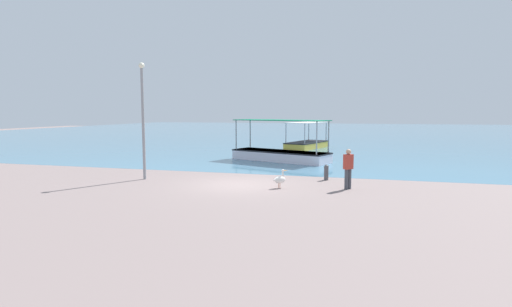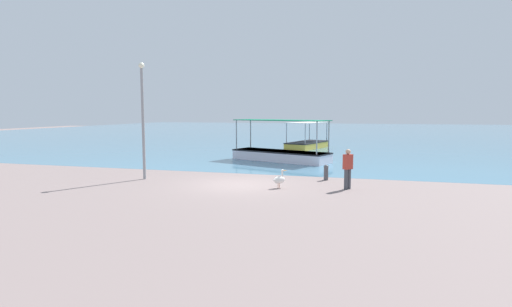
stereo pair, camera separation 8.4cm
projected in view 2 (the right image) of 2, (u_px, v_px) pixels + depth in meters
The scene contains 8 objects.
ground at pixel (239, 184), 17.86m from camera, with size 120.00×120.00×0.00m, color gray.
harbor_water at pixel (331, 132), 63.87m from camera, with size 110.00×90.00×0.00m, color teal.
fishing_boat_far_left at pixel (280, 153), 26.33m from camera, with size 6.93×4.12×2.70m.
fishing_boat_near_right at pixel (307, 143), 35.23m from camera, with size 3.44×5.48×2.30m.
pelican at pixel (279, 179), 16.96m from camera, with size 0.62×0.67×0.80m.
lamp_post at pixel (143, 114), 18.94m from camera, with size 0.28×0.28×5.54m.
mooring_bollard at pixel (326, 172), 18.94m from camera, with size 0.22×0.22×0.74m.
fisherman_standing at pixel (348, 168), 16.68m from camera, with size 0.43×0.45×1.69m.
Camera 2 is at (5.45, -16.77, 3.25)m, focal length 28.00 mm.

